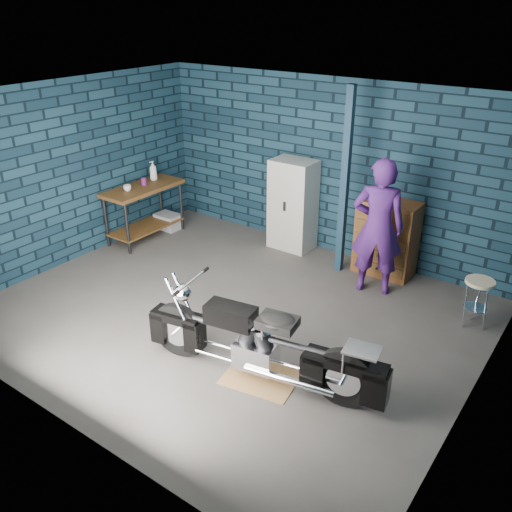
{
  "coord_description": "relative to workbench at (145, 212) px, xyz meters",
  "views": [
    {
      "loc": [
        3.78,
        -4.7,
        3.74
      ],
      "look_at": [
        0.2,
        0.3,
        0.77
      ],
      "focal_mm": 38.0,
      "sensor_mm": 36.0,
      "label": 1
    }
  ],
  "objects": [
    {
      "name": "workbench",
      "position": [
        0.0,
        0.0,
        0.0
      ],
      "size": [
        0.6,
        1.4,
        0.91
      ],
      "primitive_type": "cube",
      "color": "brown",
      "rests_on": "ground"
    },
    {
      "name": "shop_stool",
      "position": [
        5.32,
        0.43,
        -0.14
      ],
      "size": [
        0.45,
        0.45,
        0.64
      ],
      "primitive_type": null,
      "rotation": [
        0.0,
        0.0,
        -0.37
      ],
      "color": "#BDB08E",
      "rests_on": "ground"
    },
    {
      "name": "room_walls",
      "position": [
        2.68,
        -0.56,
        1.45
      ],
      "size": [
        6.02,
        5.01,
        2.71
      ],
      "color": "black",
      "rests_on": "ground"
    },
    {
      "name": "bottle",
      "position": [
        -0.1,
        0.36,
        0.62
      ],
      "size": [
        0.14,
        0.14,
        0.33
      ],
      "primitive_type": "imported",
      "rotation": [
        0.0,
        0.0,
        -0.14
      ],
      "color": "gray",
      "rests_on": "workbench"
    },
    {
      "name": "drip_mat",
      "position": [
        3.76,
        -1.97,
        -0.45
      ],
      "size": [
        0.86,
        0.71,
        0.01
      ],
      "primitive_type": "cube",
      "rotation": [
        0.0,
        0.0,
        0.17
      ],
      "color": "olive",
      "rests_on": "ground"
    },
    {
      "name": "motorcycle",
      "position": [
        3.76,
        -1.97,
        0.05
      ],
      "size": [
        2.38,
        1.01,
        1.02
      ],
      "primitive_type": null,
      "rotation": [
        0.0,
        0.0,
        0.17
      ],
      "color": "black",
      "rests_on": "ground"
    },
    {
      "name": "tool_chest",
      "position": [
        3.81,
        1.11,
        0.11
      ],
      "size": [
        0.84,
        0.47,
        1.12
      ],
      "primitive_type": "cube",
      "color": "brown",
      "rests_on": "ground"
    },
    {
      "name": "storage_bin",
      "position": [
        0.02,
        0.5,
        -0.32
      ],
      "size": [
        0.43,
        0.31,
        0.27
      ],
      "primitive_type": "cube",
      "color": "gray",
      "rests_on": "ground"
    },
    {
      "name": "ground",
      "position": [
        2.68,
        -1.12,
        -0.46
      ],
      "size": [
        6.0,
        6.0,
        0.0
      ],
      "primitive_type": "plane",
      "color": "#4B4846",
      "rests_on": "ground"
    },
    {
      "name": "cup_a",
      "position": [
        -0.02,
        -0.3,
        0.5
      ],
      "size": [
        0.15,
        0.15,
        0.1
      ],
      "primitive_type": "imported",
      "rotation": [
        0.0,
        0.0,
        0.26
      ],
      "color": "#BDB08E",
      "rests_on": "workbench"
    },
    {
      "name": "support_post",
      "position": [
        3.23,
        0.83,
        0.9
      ],
      "size": [
        0.1,
        0.1,
        2.7
      ],
      "primitive_type": "cube",
      "color": "#132A3C",
      "rests_on": "ground"
    },
    {
      "name": "mug_purple",
      "position": [
        -0.04,
        0.07,
        0.51
      ],
      "size": [
        0.11,
        0.11,
        0.12
      ],
      "primitive_type": "cylinder",
      "rotation": [
        0.0,
        0.0,
        0.38
      ],
      "color": "#6A1B6F",
      "rests_on": "workbench"
    },
    {
      "name": "locker",
      "position": [
        2.21,
        1.11,
        0.27
      ],
      "size": [
        0.68,
        0.49,
        1.46
      ],
      "primitive_type": "cube",
      "color": "beige",
      "rests_on": "ground"
    },
    {
      "name": "person",
      "position": [
        3.9,
        0.54,
        0.49
      ],
      "size": [
        0.81,
        0.67,
        1.9
      ],
      "primitive_type": "imported",
      "rotation": [
        0.0,
        0.0,
        3.5
      ],
      "color": "#441C69",
      "rests_on": "ground"
    }
  ]
}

